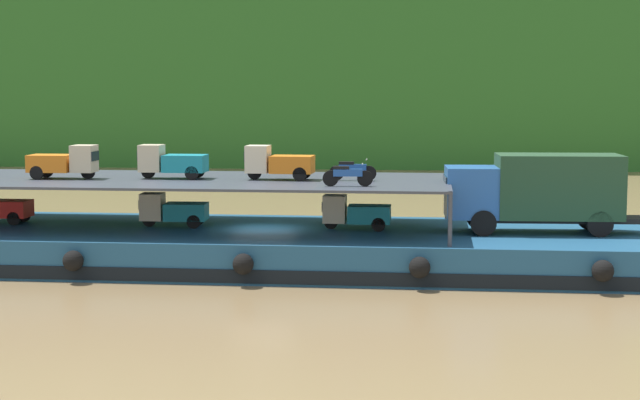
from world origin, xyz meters
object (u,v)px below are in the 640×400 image
object	(u,v)px
motorcycle_upper_centre	(352,170)
cargo_barge	(264,247)
covered_lorry	(538,190)
mini_truck_lower_mid	(355,212)
mini_truck_lower_aft	(173,210)
motorcycle_upper_port	(347,175)
mini_truck_upper_bow	(278,163)
mini_truck_upper_mid	(64,162)
mini_truck_upper_fore	(172,162)

from	to	relation	value
motorcycle_upper_centre	cargo_barge	bearing A→B (deg)	-179.43
covered_lorry	mini_truck_lower_mid	world-z (taller)	covered_lorry
mini_truck_lower_aft	motorcycle_upper_port	xyz separation A→B (m)	(7.42, -2.58, 1.74)
mini_truck_upper_bow	motorcycle_upper_centre	size ratio (longest dim) A/B	1.46
covered_lorry	motorcycle_upper_centre	size ratio (longest dim) A/B	4.17
cargo_barge	covered_lorry	size ratio (longest dim) A/B	4.01
cargo_barge	mini_truck_upper_mid	bearing A→B (deg)	-176.95
cargo_barge	motorcycle_upper_port	size ratio (longest dim) A/B	16.73
mini_truck_upper_mid	motorcycle_upper_port	distance (m)	11.89
covered_lorry	mini_truck_upper_mid	world-z (taller)	mini_truck_upper_mid
mini_truck_upper_bow	motorcycle_upper_port	bearing A→B (deg)	-39.13
mini_truck_upper_fore	motorcycle_upper_port	bearing A→B (deg)	-18.47
cargo_barge	mini_truck_upper_bow	bearing A→B (deg)	5.99
covered_lorry	mini_truck_upper_bow	distance (m)	10.37
motorcycle_upper_centre	mini_truck_upper_fore	bearing A→B (deg)	179.45
mini_truck_lower_mid	motorcycle_upper_port	distance (m)	3.12
mini_truck_lower_mid	mini_truck_upper_bow	distance (m)	3.70
mini_truck_upper_fore	mini_truck_upper_bow	bearing A→B (deg)	-0.55
covered_lorry	motorcycle_upper_centre	xyz separation A→B (m)	(-7.34, -0.03, 0.74)
mini_truck_upper_fore	motorcycle_upper_port	size ratio (longest dim) A/B	1.44
mini_truck_upper_bow	mini_truck_lower_mid	bearing A→B (deg)	2.91
mini_truck_lower_aft	mini_truck_upper_fore	distance (m)	2.00
mini_truck_upper_mid	motorcycle_upper_port	xyz separation A→B (m)	(11.73, -1.93, -0.26)
covered_lorry	mini_truck_upper_mid	xyz separation A→B (m)	(-19.07, -0.50, 1.00)
mini_truck_upper_bow	motorcycle_upper_port	xyz separation A→B (m)	(2.98, -2.43, -0.26)
motorcycle_upper_port	mini_truck_upper_bow	bearing A→B (deg)	140.87
mini_truck_upper_fore	motorcycle_upper_centre	distance (m)	7.40
mini_truck_upper_mid	mini_truck_upper_fore	world-z (taller)	same
cargo_barge	mini_truck_lower_mid	size ratio (longest dim) A/B	11.59
mini_truck_lower_aft	mini_truck_upper_mid	size ratio (longest dim) A/B	1.02
cargo_barge	mini_truck_upper_mid	size ratio (longest dim) A/B	11.59
mini_truck_upper_mid	motorcycle_upper_centre	bearing A→B (deg)	2.29
mini_truck_lower_aft	mini_truck_upper_bow	bearing A→B (deg)	-2.00
motorcycle_upper_port	motorcycle_upper_centre	world-z (taller)	same
mini_truck_upper_fore	motorcycle_upper_centre	size ratio (longest dim) A/B	1.44
mini_truck_upper_fore	mini_truck_upper_bow	xyz separation A→B (m)	(4.41, -0.04, 0.00)
mini_truck_lower_mid	mini_truck_upper_mid	bearing A→B (deg)	-176.84
mini_truck_lower_mid	motorcycle_upper_centre	bearing A→B (deg)	-123.36
cargo_barge	mini_truck_lower_mid	bearing A→B (deg)	3.42
mini_truck_lower_mid	mini_truck_upper_fore	distance (m)	7.78
mini_truck_upper_mid	mini_truck_lower_aft	bearing A→B (deg)	8.59
mini_truck_lower_aft	mini_truck_lower_mid	world-z (taller)	same
mini_truck_upper_mid	motorcycle_upper_port	size ratio (longest dim) A/B	1.44
cargo_barge	motorcycle_upper_centre	xyz separation A→B (m)	(3.59, 0.04, 3.18)
mini_truck_lower_mid	covered_lorry	bearing A→B (deg)	-1.22
cargo_barge	mini_truck_upper_bow	world-z (taller)	mini_truck_upper_bow
mini_truck_upper_mid	mini_truck_upper_bow	size ratio (longest dim) A/B	0.99
mini_truck_lower_aft	mini_truck_upper_bow	world-z (taller)	mini_truck_upper_bow
cargo_barge	mini_truck_upper_fore	size ratio (longest dim) A/B	11.60
mini_truck_lower_aft	mini_truck_upper_bow	distance (m)	4.86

